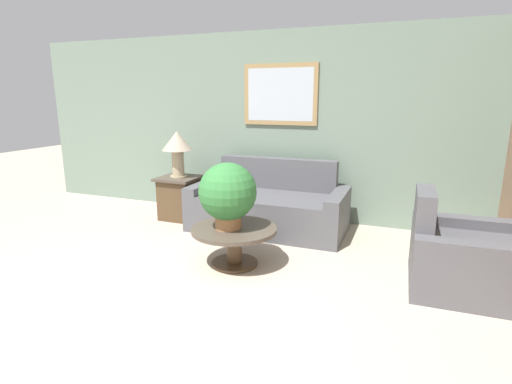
{
  "coord_description": "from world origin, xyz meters",
  "views": [
    {
      "loc": [
        1.89,
        -2.14,
        1.72
      ],
      "look_at": [
        0.24,
        2.11,
        0.63
      ],
      "focal_mm": 28.0,
      "sensor_mm": 36.0,
      "label": 1
    }
  ],
  "objects_px": {
    "armchair": "(460,258)",
    "coffee_table": "(234,238)",
    "side_table": "(180,197)",
    "potted_plant_on_table": "(228,193)",
    "table_lamp": "(177,145)",
    "couch_main": "(269,207)"
  },
  "relations": [
    {
      "from": "coffee_table",
      "to": "potted_plant_on_table",
      "type": "distance_m",
      "value": 0.48
    },
    {
      "from": "coffee_table",
      "to": "side_table",
      "type": "bearing_deg",
      "value": 139.12
    },
    {
      "from": "armchair",
      "to": "potted_plant_on_table",
      "type": "distance_m",
      "value": 2.25
    },
    {
      "from": "coffee_table",
      "to": "side_table",
      "type": "distance_m",
      "value": 1.86
    },
    {
      "from": "side_table",
      "to": "coffee_table",
      "type": "bearing_deg",
      "value": -40.88
    },
    {
      "from": "armchair",
      "to": "side_table",
      "type": "height_order",
      "value": "armchair"
    },
    {
      "from": "armchair",
      "to": "table_lamp",
      "type": "height_order",
      "value": "table_lamp"
    },
    {
      "from": "coffee_table",
      "to": "potted_plant_on_table",
      "type": "relative_size",
      "value": 1.31
    },
    {
      "from": "side_table",
      "to": "potted_plant_on_table",
      "type": "height_order",
      "value": "potted_plant_on_table"
    },
    {
      "from": "armchair",
      "to": "couch_main",
      "type": "bearing_deg",
      "value": 65.14
    },
    {
      "from": "couch_main",
      "to": "coffee_table",
      "type": "xyz_separation_m",
      "value": [
        0.05,
        -1.23,
        0.0
      ]
    },
    {
      "from": "potted_plant_on_table",
      "to": "armchair",
      "type": "bearing_deg",
      "value": 7.83
    },
    {
      "from": "armchair",
      "to": "potted_plant_on_table",
      "type": "relative_size",
      "value": 1.43
    },
    {
      "from": "side_table",
      "to": "potted_plant_on_table",
      "type": "relative_size",
      "value": 0.9
    },
    {
      "from": "potted_plant_on_table",
      "to": "coffee_table",
      "type": "bearing_deg",
      "value": 33.75
    },
    {
      "from": "armchair",
      "to": "coffee_table",
      "type": "distance_m",
      "value": 2.15
    },
    {
      "from": "couch_main",
      "to": "table_lamp",
      "type": "height_order",
      "value": "table_lamp"
    },
    {
      "from": "couch_main",
      "to": "coffee_table",
      "type": "distance_m",
      "value": 1.23
    },
    {
      "from": "armchair",
      "to": "table_lamp",
      "type": "bearing_deg",
      "value": 73.96
    },
    {
      "from": "coffee_table",
      "to": "table_lamp",
      "type": "relative_size",
      "value": 1.37
    },
    {
      "from": "armchair",
      "to": "potted_plant_on_table",
      "type": "xyz_separation_m",
      "value": [
        -2.18,
        -0.3,
        0.48
      ]
    },
    {
      "from": "coffee_table",
      "to": "table_lamp",
      "type": "bearing_deg",
      "value": 139.12
    }
  ]
}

